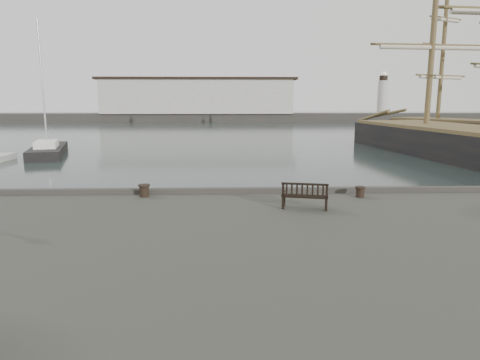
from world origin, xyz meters
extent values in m
plane|color=black|center=(0.00, 0.00, 0.00)|extent=(400.00, 400.00, 0.00)
cube|color=#383530|center=(0.00, 92.00, 1.00)|extent=(140.00, 8.00, 2.00)
cube|color=beige|center=(-8.00, 92.00, 6.00)|extent=(46.00, 9.00, 8.00)
cube|color=black|center=(-8.00, 92.00, 10.30)|extent=(48.00, 9.50, 0.60)
cylinder|color=beige|center=(38.00, 92.00, 6.00)|extent=(2.40, 2.40, 8.00)
sphere|color=silver|center=(38.00, 92.00, 11.40)|extent=(1.61, 1.61, 1.61)
cube|color=black|center=(1.51, -2.51, 1.95)|extent=(1.48, 0.79, 0.04)
cube|color=black|center=(1.46, -2.71, 2.16)|extent=(1.38, 0.37, 0.42)
cube|color=black|center=(1.51, -2.51, 1.75)|extent=(1.38, 0.70, 0.39)
cylinder|color=black|center=(-3.75, -0.65, 1.77)|extent=(0.47, 0.47, 0.43)
cylinder|color=black|center=(3.71, -0.98, 1.75)|extent=(0.38, 0.38, 0.37)
cube|color=black|center=(-17.26, 24.30, 0.10)|extent=(5.39, 10.40, 1.40)
cube|color=silver|center=(-17.26, 24.30, 1.10)|extent=(2.68, 3.87, 0.60)
cylinder|color=#B2B5B7|center=(-17.26, 24.30, 6.39)|extent=(0.16, 0.16, 11.17)
cylinder|color=brown|center=(19.23, 27.46, 13.65)|extent=(0.55, 0.55, 22.56)
cylinder|color=brown|center=(27.65, 42.18, 10.78)|extent=(0.54, 0.54, 16.94)
camera|label=1|loc=(-0.88, -15.25, 4.80)|focal=32.00mm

